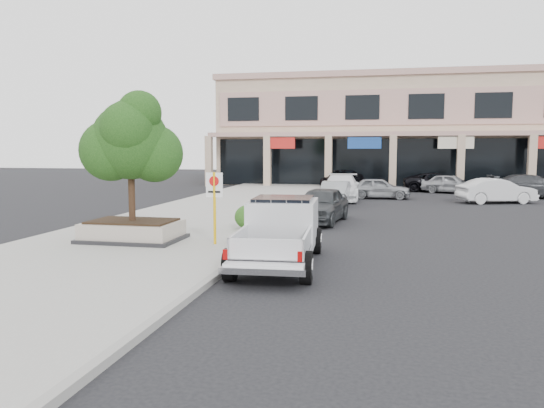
{
  "coord_description": "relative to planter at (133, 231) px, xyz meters",
  "views": [
    {
      "loc": [
        2.48,
        -15.23,
        3.22
      ],
      "look_at": [
        -1.11,
        1.5,
        1.4
      ],
      "focal_mm": 35.0,
      "sensor_mm": 36.0,
      "label": 1
    }
  ],
  "objects": [
    {
      "name": "ground",
      "position": [
        5.71,
        -0.83,
        -0.48
      ],
      "size": [
        120.0,
        120.0,
        0.0
      ],
      "primitive_type": "plane",
      "color": "black",
      "rests_on": "ground"
    },
    {
      "name": "lot_car_c",
      "position": [
        17.4,
        20.61,
        0.28
      ],
      "size": [
        5.35,
        2.49,
        1.51
      ],
      "primitive_type": "imported",
      "rotation": [
        0.0,
        0.0,
        1.64
      ],
      "color": "#2D2E32",
      "rests_on": "ground"
    },
    {
      "name": "pickup_truck",
      "position": [
        5.36,
        -2.02,
        0.42
      ],
      "size": [
        2.48,
        5.84,
        1.8
      ],
      "primitive_type": null,
      "rotation": [
        0.0,
        0.0,
        0.06
      ],
      "color": "silver",
      "rests_on": "ground"
    },
    {
      "name": "curb_car_c",
      "position": [
        5.5,
        16.68,
        0.32
      ],
      "size": [
        2.4,
        5.52,
        1.58
      ],
      "primitive_type": "imported",
      "rotation": [
        0.0,
        0.0,
        0.03
      ],
      "color": "white",
      "rests_on": "ground"
    },
    {
      "name": "sidewalk",
      "position": [
        0.21,
        5.17,
        -0.4
      ],
      "size": [
        8.0,
        52.0,
        0.15
      ],
      "primitive_type": "cube",
      "color": "gray",
      "rests_on": "ground"
    },
    {
      "name": "planter_tree",
      "position": [
        0.13,
        0.15,
        2.94
      ],
      "size": [
        2.9,
        2.55,
        4.0
      ],
      "color": "black",
      "rests_on": "planter"
    },
    {
      "name": "curb_car_a",
      "position": [
        5.48,
        6.65,
        0.29
      ],
      "size": [
        2.35,
        4.68,
        1.53
      ],
      "primitive_type": "imported",
      "rotation": [
        0.0,
        0.0,
        -0.12
      ],
      "color": "#313437",
      "rests_on": "ground"
    },
    {
      "name": "curb",
      "position": [
        4.16,
        5.17,
        -0.4
      ],
      "size": [
        0.2,
        52.0,
        0.15
      ],
      "primitive_type": "cube",
      "color": "gray",
      "rests_on": "ground"
    },
    {
      "name": "hedge",
      "position": [
        3.17,
        3.16,
        0.14
      ],
      "size": [
        1.1,
        0.99,
        0.93
      ],
      "primitive_type": "ellipsoid",
      "color": "#1E4B15",
      "rests_on": "sidewalk"
    },
    {
      "name": "lot_car_a",
      "position": [
        7.78,
        18.15,
        0.2
      ],
      "size": [
        3.99,
        1.67,
        1.35
      ],
      "primitive_type": "imported",
      "rotation": [
        0.0,
        0.0,
        1.59
      ],
      "color": "gray",
      "rests_on": "ground"
    },
    {
      "name": "no_parking_sign",
      "position": [
        2.89,
        -0.08,
        1.16
      ],
      "size": [
        0.55,
        0.09,
        2.3
      ],
      "color": "yellow",
      "rests_on": "sidewalk"
    },
    {
      "name": "curb_car_b",
      "position": [
        5.46,
        13.31,
        0.2
      ],
      "size": [
        1.58,
        4.17,
        1.36
      ],
      "primitive_type": "imported",
      "rotation": [
        0.0,
        0.0,
        -0.03
      ],
      "color": "#929699",
      "rests_on": "ground"
    },
    {
      "name": "curb_car_d",
      "position": [
        5.0,
        24.11,
        0.3
      ],
      "size": [
        3.12,
        5.82,
        1.56
      ],
      "primitive_type": "imported",
      "rotation": [
        0.0,
        0.0,
        -0.1
      ],
      "color": "black",
      "rests_on": "ground"
    },
    {
      "name": "strip_mall",
      "position": [
        13.71,
        33.1,
        4.27
      ],
      "size": [
        40.55,
        12.43,
        9.5
      ],
      "color": "tan",
      "rests_on": "ground"
    },
    {
      "name": "lot_car_d",
      "position": [
        11.96,
        24.67,
        0.22
      ],
      "size": [
        5.02,
        2.38,
        1.39
      ],
      "primitive_type": "imported",
      "rotation": [
        0.0,
        0.0,
        1.59
      ],
      "color": "black",
      "rests_on": "ground"
    },
    {
      "name": "planter",
      "position": [
        0.0,
        0.0,
        0.0
      ],
      "size": [
        3.2,
        2.2,
        0.68
      ],
      "color": "black",
      "rests_on": "sidewalk"
    },
    {
      "name": "lot_car_b",
      "position": [
        14.53,
        16.77,
        0.25
      ],
      "size": [
        4.65,
        2.83,
        1.45
      ],
      "primitive_type": "imported",
      "rotation": [
        0.0,
        0.0,
        1.89
      ],
      "color": "silver",
      "rests_on": "ground"
    },
    {
      "name": "lot_car_e",
      "position": [
        12.72,
        23.26,
        0.21
      ],
      "size": [
        4.33,
        2.98,
        1.37
      ],
      "primitive_type": "imported",
      "rotation": [
        0.0,
        0.0,
        1.2
      ],
      "color": "#94969B",
      "rests_on": "ground"
    }
  ]
}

